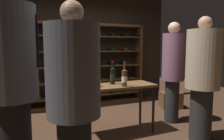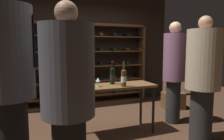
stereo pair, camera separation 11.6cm
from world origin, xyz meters
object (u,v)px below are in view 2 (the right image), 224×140
object	(u,v)px
tasting_table	(113,91)
wine_glass_stemmed_center	(98,80)
person_host_in_suit	(9,76)
wine_crate	(173,100)
person_guest_khaki	(174,68)
wine_bottle_red_label	(124,78)
wine_bottle_green_slim	(112,76)
person_guest_plum_blouse	(68,93)
person_bystander_red_print	(203,74)
wine_rack	(86,65)

from	to	relation	value
tasting_table	wine_glass_stemmed_center	world-z (taller)	wine_glass_stemmed_center
person_host_in_suit	wine_crate	size ratio (longest dim) A/B	4.31
person_host_in_suit	wine_glass_stemmed_center	world-z (taller)	person_host_in_suit
person_guest_khaki	wine_bottle_red_label	xyz separation A→B (m)	(-1.15, -0.26, -0.09)
wine_bottle_green_slim	wine_glass_stemmed_center	distance (m)	0.32
wine_crate	person_guest_khaki	bearing A→B (deg)	-128.13
tasting_table	wine_bottle_green_slim	distance (m)	0.25
wine_bottle_red_label	person_guest_khaki	bearing A→B (deg)	12.51
person_guest_plum_blouse	person_bystander_red_print	xyz separation A→B (m)	(2.06, 0.43, 0.02)
wine_rack	person_host_in_suit	distance (m)	2.96
person_guest_plum_blouse	wine_crate	bearing A→B (deg)	-131.71
person_bystander_red_print	wine_bottle_green_slim	size ratio (longest dim) A/B	4.90
wine_bottle_red_label	tasting_table	bearing A→B (deg)	121.82
person_bystander_red_print	wine_bottle_red_label	size ratio (longest dim) A/B	4.82
wine_glass_stemmed_center	wine_crate	bearing A→B (deg)	22.21
person_host_in_suit	wine_crate	world-z (taller)	person_host_in_suit
wine_rack	wine_bottle_red_label	bearing A→B (deg)	-87.80
tasting_table	person_guest_plum_blouse	world-z (taller)	person_guest_plum_blouse
wine_rack	person_host_in_suit	bearing A→B (deg)	-120.04
wine_bottle_red_label	wine_glass_stemmed_center	bearing A→B (deg)	160.75
wine_rack	wine_glass_stemmed_center	world-z (taller)	wine_rack
person_guest_plum_blouse	wine_bottle_green_slim	bearing A→B (deg)	-114.38
tasting_table	person_host_in_suit	bearing A→B (deg)	-154.03
person_bystander_red_print	wine_glass_stemmed_center	size ratio (longest dim) A/B	13.12
wine_bottle_green_slim	wine_glass_stemmed_center	xyz separation A→B (m)	(-0.29, -0.12, -0.04)
person_guest_khaki	person_guest_plum_blouse	bearing A→B (deg)	-36.27
wine_rack	tasting_table	distance (m)	1.87
person_guest_plum_blouse	person_host_in_suit	size ratio (longest dim) A/B	0.90
person_guest_khaki	wine_bottle_red_label	size ratio (longest dim) A/B	4.84
tasting_table	person_host_in_suit	size ratio (longest dim) A/B	0.67
wine_bottle_green_slim	wine_bottle_red_label	bearing A→B (deg)	-71.11
person_bystander_red_print	person_host_in_suit	size ratio (longest dim) A/B	0.91
person_guest_khaki	person_guest_plum_blouse	world-z (taller)	person_guest_khaki
tasting_table	person_guest_khaki	distance (m)	1.30
person_guest_khaki	wine_crate	bearing A→B (deg)	165.82
tasting_table	wine_crate	distance (m)	2.09
person_bystander_red_print	wine_bottle_red_label	world-z (taller)	person_bystander_red_print
tasting_table	wine_bottle_green_slim	world-z (taller)	wine_bottle_green_slim
tasting_table	wine_crate	bearing A→B (deg)	23.95
wine_crate	wine_bottle_green_slim	bearing A→B (deg)	-157.97
wine_glass_stemmed_center	tasting_table	bearing A→B (deg)	9.18
person_guest_plum_blouse	person_host_in_suit	xyz separation A→B (m)	(-0.53, 0.46, 0.13)
wine_crate	wine_bottle_red_label	world-z (taller)	wine_bottle_red_label
wine_bottle_red_label	person_bystander_red_print	bearing A→B (deg)	-28.54
wine_rack	person_host_in_suit	world-z (taller)	person_host_in_suit
tasting_table	wine_glass_stemmed_center	distance (m)	0.33
person_guest_plum_blouse	wine_glass_stemmed_center	size ratio (longest dim) A/B	12.90
person_guest_khaki	wine_glass_stemmed_center	xyz separation A→B (m)	(-1.53, -0.13, -0.12)
wine_bottle_red_label	wine_bottle_green_slim	world-z (taller)	wine_bottle_red_label
person_bystander_red_print	wine_crate	bearing A→B (deg)	-37.61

